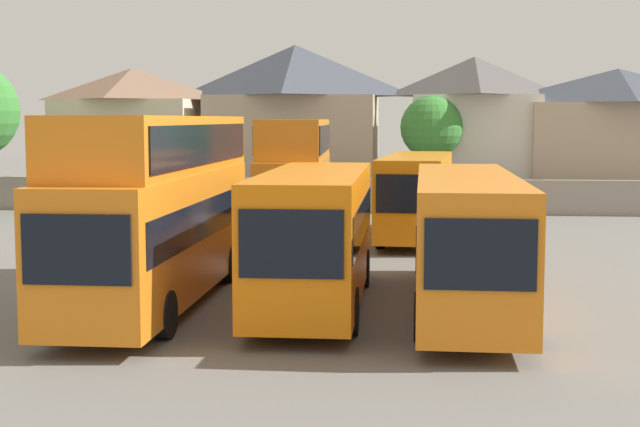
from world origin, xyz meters
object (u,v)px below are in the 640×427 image
(house_terrace_left, at_px, (133,134))
(house_terrace_far_right, at_px, (617,137))
(bus_3, at_px, (466,233))
(bus_4, at_px, (296,171))
(bus_1, at_px, (158,199))
(bus_2, at_px, (315,230))
(bus_5, at_px, (416,191))
(house_terrace_right, at_px, (473,129))
(tree_left_of_lot, at_px, (432,128))
(house_terrace_centre, at_px, (295,122))

(house_terrace_left, height_order, house_terrace_far_right, house_terrace_left)
(bus_3, distance_m, bus_4, 15.38)
(bus_1, height_order, bus_2, bus_1)
(bus_1, bearing_deg, bus_5, 154.33)
(house_terrace_right, relative_size, tree_left_of_lot, 1.38)
(bus_3, height_order, bus_5, bus_3)
(house_terrace_right, xyz_separation_m, tree_left_of_lot, (-2.48, -3.80, 0.07))
(bus_5, height_order, house_terrace_far_right, house_terrace_far_right)
(bus_1, xyz_separation_m, bus_3, (8.02, 0.27, -0.82))
(bus_2, distance_m, bus_3, 3.90)
(bus_5, relative_size, house_terrace_right, 1.21)
(house_terrace_left, distance_m, house_terrace_centre, 9.71)
(house_terrace_left, relative_size, house_terrace_right, 0.98)
(house_terrace_right, relative_size, house_terrace_far_right, 0.81)
(bus_4, distance_m, bus_5, 5.05)
(bus_3, bearing_deg, house_terrace_far_right, 161.89)
(bus_5, height_order, tree_left_of_lot, tree_left_of_lot)
(bus_5, bearing_deg, tree_left_of_lot, -179.24)
(bus_1, bearing_deg, house_terrace_left, -161.89)
(bus_3, bearing_deg, tree_left_of_lot, -178.61)
(bus_2, distance_m, bus_4, 14.37)
(house_terrace_far_right, bearing_deg, house_terrace_left, 179.03)
(house_terrace_centre, relative_size, tree_left_of_lot, 1.63)
(bus_3, bearing_deg, house_terrace_centre, -164.27)
(bus_3, xyz_separation_m, bus_4, (-6.21, 14.04, 0.76))
(house_terrace_right, bearing_deg, bus_3, -93.89)
(bus_1, xyz_separation_m, house_terrace_left, (-10.02, 30.31, 1.22))
(house_terrace_left, height_order, house_terrace_right, house_terrace_right)
(bus_5, bearing_deg, house_terrace_far_right, 148.78)
(house_terrace_centre, height_order, house_terrace_right, house_terrace_centre)
(tree_left_of_lot, bearing_deg, bus_3, -89.13)
(house_terrace_left, bearing_deg, bus_5, -43.72)
(house_terrace_centre, distance_m, house_terrace_right, 10.47)
(house_terrace_centre, distance_m, house_terrace_far_right, 18.41)
(bus_2, xyz_separation_m, tree_left_of_lot, (3.49, 26.86, 2.37))
(bus_3, relative_size, tree_left_of_lot, 1.94)
(house_terrace_left, xyz_separation_m, house_terrace_far_right, (28.00, -0.48, -0.10))
(bus_2, bearing_deg, tree_left_of_lot, 172.11)
(bus_2, height_order, house_terrace_left, house_terrace_left)
(bus_3, xyz_separation_m, house_terrace_centre, (-8.38, 30.83, 2.74))
(bus_1, relative_size, house_terrace_left, 1.43)
(bus_5, distance_m, house_terrace_far_right, 19.30)
(house_terrace_far_right, bearing_deg, house_terrace_right, 172.92)
(bus_3, xyz_separation_m, house_terrace_right, (2.08, 30.54, 2.33))
(bus_3, bearing_deg, house_terrace_right, 176.63)
(bus_1, relative_size, bus_5, 1.15)
(bus_1, height_order, bus_5, bus_1)
(bus_3, height_order, tree_left_of_lot, tree_left_of_lot)
(house_terrace_left, relative_size, house_terrace_far_right, 0.79)
(house_terrace_centre, xyz_separation_m, house_terrace_right, (10.46, -0.29, -0.40))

